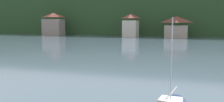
# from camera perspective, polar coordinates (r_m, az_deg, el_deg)

# --- Properties ---
(shore_building_west) EXTENTS (7.17, 4.64, 7.90)m
(shore_building_west) POSITION_cam_1_polar(r_m,az_deg,el_deg) (89.82, -13.36, 5.96)
(shore_building_west) COLOR gray
(shore_building_west) RESTS_ON ground_plane
(shore_building_westcentral) EXTENTS (4.58, 4.83, 7.37)m
(shore_building_westcentral) POSITION_cam_1_polar(r_m,az_deg,el_deg) (78.63, 4.33, 5.86)
(shore_building_westcentral) COLOR beige
(shore_building_westcentral) RESTS_ON ground_plane
(shore_building_central) EXTENTS (6.88, 5.70, 6.41)m
(shore_building_central) POSITION_cam_1_polar(r_m,az_deg,el_deg) (76.72, 14.63, 5.33)
(shore_building_central) COLOR gray
(shore_building_central) RESTS_ON ground_plane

